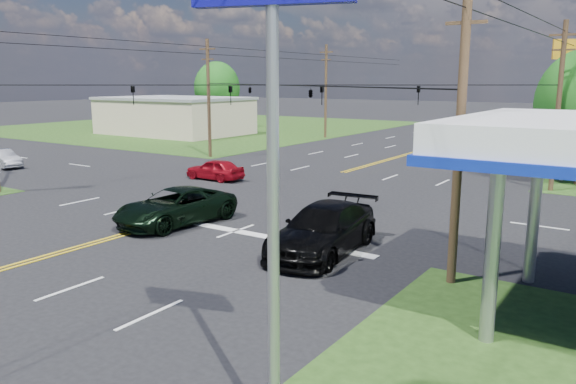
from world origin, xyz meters
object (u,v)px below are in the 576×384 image
Objects in this scene: pole_nw at (209,97)px; polesign_se at (272,39)px; pickup_dkgreen at (175,207)px; pole_left_far at (326,90)px; suv_black at (323,229)px; sedan_silver at (2,159)px; pole_ne at (558,105)px; tree_far_l at (217,88)px; retail_nw at (175,117)px; pole_se at (460,127)px.

polesign_se is at bearing -46.77° from pole_nw.
polesign_se reaches higher than pickup_dkgreen.
pole_left_far is 1.64× the size of suv_black.
suv_black is at bearing -39.73° from pole_nw.
pole_nw is 1.67× the size of pickup_dkgreen.
suv_black reaches higher than sedan_silver.
pole_ne is 37.25m from sedan_silver.
sedan_silver is 38.34m from polesign_se.
pole_nw is 1.56× the size of suv_black.
tree_far_l reaches higher than sedan_silver.
retail_nw is 1.60× the size of pole_left_far.
sedan_silver is at bearing 165.41° from suv_black.
pole_nw reaches higher than polesign_se.
pole_nw is at bearing -50.44° from tree_far_l.
pole_nw is 1.09× the size of tree_far_l.
pole_nw is 19.00m from pole_left_far.
polesign_se is at bearing -60.87° from pole_left_far.
pole_se is 18.00m from pole_ne.
pole_se is 45.22m from pole_left_far.
pickup_dkgreen is 0.66× the size of polesign_se.
pole_se is at bearing 2.86° from pickup_dkgreen.
pole_left_far reaches higher than pole_nw.
pole_left_far is 1.15× the size of tree_far_l.
retail_nw is 59.38m from polesign_se.
pickup_dkgreen is at bearing -45.00° from retail_nw.
pole_ne is 1.09× the size of tree_far_l.
tree_far_l is 37.44m from sedan_silver.
sedan_silver is (8.24, -25.72, -1.35)m from retail_nw.
pole_nw is (-26.00, 18.00, 0.00)m from pole_se.
retail_nw reaches higher than sedan_silver.
polesign_se is at bearing -105.55° from sedan_silver.
pole_nw and pole_ne have the same top height.
tree_far_l is at bearing 137.66° from pole_se.
pole_left_far reaches higher than suv_black.
pole_se is 13.17m from pickup_dkgreen.
pole_left_far is 39.16m from pickup_dkgreen.
retail_nw is 1.85× the size of polesign_se.
pole_nw is at bearing 133.23° from polesign_se.
pole_se is at bearing -11.25° from suv_black.
tree_far_l reaches higher than pickup_dkgreen.
pickup_dkgreen is (32.50, -40.50, -4.40)m from tree_far_l.
pickup_dkgreen is at bearing 177.71° from pole_se.
pole_left_far is 2.54× the size of sedan_silver.
pole_nw is at bearing 180.00° from pole_ne.
tree_far_l is at bearing 131.62° from polesign_se.
pickup_dkgreen is at bearing 140.91° from polesign_se.
sedan_silver is at bearing -105.43° from pole_left_far.
pole_nw is at bearing 145.30° from pole_se.
retail_nw is 1.68× the size of pole_se.
pole_ne is 50.54m from tree_far_l.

